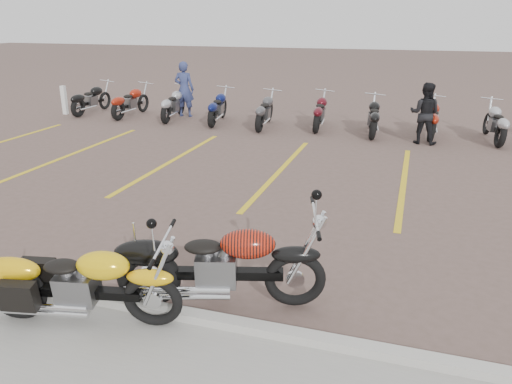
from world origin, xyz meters
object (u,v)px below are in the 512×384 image
at_px(yellow_cruiser, 79,285).
at_px(flame_cruiser, 216,268).
at_px(person_a, 184,89).
at_px(person_b, 425,113).
at_px(bollard, 64,100).

distance_m(yellow_cruiser, flame_cruiser, 1.54).
distance_m(flame_cruiser, person_a, 12.28).
bearing_deg(yellow_cruiser, person_b, 58.71).
relative_size(yellow_cruiser, person_b, 1.37).
bearing_deg(bollard, person_b, -3.19).
height_order(yellow_cruiser, flame_cruiser, flame_cruiser).
bearing_deg(person_a, flame_cruiser, 113.60).
height_order(flame_cruiser, person_b, person_b).
relative_size(person_a, bollard, 1.87).
bearing_deg(bollard, flame_cruiser, -45.39).
height_order(flame_cruiser, bollard, bollard).
bearing_deg(flame_cruiser, person_b, 59.96).
distance_m(person_a, bollard, 4.38).
relative_size(flame_cruiser, person_a, 1.29).
bearing_deg(person_b, person_a, -1.63).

